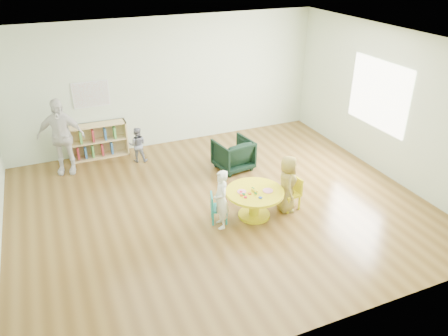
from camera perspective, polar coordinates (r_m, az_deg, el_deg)
name	(u,v)px	position (r m, az deg, el deg)	size (l,w,h in m)	color
room	(219,103)	(6.89, -0.69, 8.50)	(7.10, 7.00, 2.80)	brown
activity_table	(255,199)	(7.28, 4.02, -4.04)	(0.97, 0.97, 0.53)	yellow
kid_chair_left	(217,207)	(7.16, -0.95, -5.13)	(0.34, 0.34, 0.51)	teal
kid_chair_right	(292,192)	(7.60, 8.85, -3.12)	(0.35, 0.35, 0.57)	yellow
bookshelf	(98,141)	(9.69, -16.17, 3.45)	(1.20, 0.30, 0.75)	tan
alphabet_poster	(91,94)	(9.48, -16.97, 9.19)	(0.74, 0.01, 0.54)	white
armchair	(233,154)	(8.81, 1.21, 1.79)	(0.68, 0.70, 0.63)	black
child_left	(221,199)	(6.93, -0.38, -4.13)	(0.37, 0.24, 1.00)	white
child_right	(287,184)	(7.43, 8.27, -2.06)	(0.49, 0.32, 1.01)	yellow
toddler	(138,145)	(9.27, -11.23, 3.01)	(0.37, 0.29, 0.76)	#19233F
adult_caretaker	(61,137)	(9.07, -20.53, 3.86)	(0.90, 0.37, 1.54)	white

